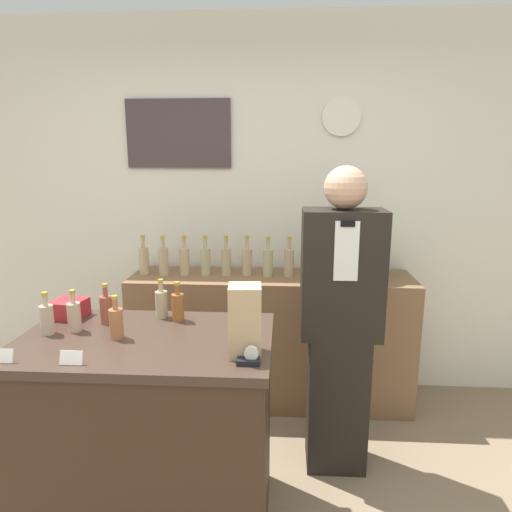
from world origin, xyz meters
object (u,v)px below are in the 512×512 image
shopkeeper (340,325)px  potted_plant (366,248)px  tape_dispenser (249,358)px  paper_bag (245,320)px

shopkeeper → potted_plant: bearing=70.3°
shopkeeper → potted_plant: size_ratio=4.36×
shopkeeper → tape_dispenser: (-0.44, -0.72, 0.13)m
potted_plant → tape_dispenser: size_ratio=4.33×
potted_plant → tape_dispenser: potted_plant is taller
paper_bag → tape_dispenser: size_ratio=3.26×
potted_plant → paper_bag: (-0.70, -1.29, -0.04)m
shopkeeper → tape_dispenser: size_ratio=18.89×
tape_dispenser → potted_plant: bearing=63.9°
paper_bag → tape_dispenser: 0.15m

